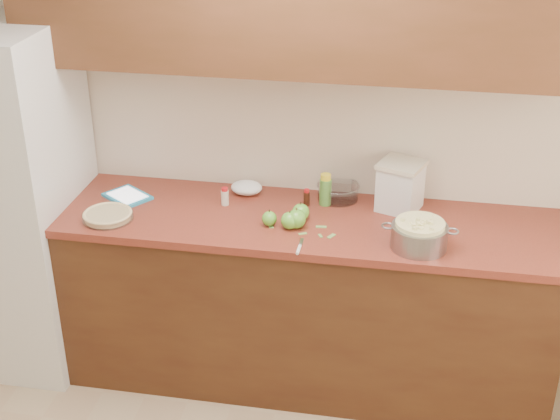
% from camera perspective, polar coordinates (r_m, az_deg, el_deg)
% --- Properties ---
extents(room_shell, '(3.60, 3.60, 3.60)m').
position_cam_1_polar(room_shell, '(2.32, -5.63, -8.70)').
color(room_shell, tan).
rests_on(room_shell, ground).
extents(counter_run, '(2.64, 0.68, 0.92)m').
position_cam_1_polar(counter_run, '(3.98, 0.52, -6.38)').
color(counter_run, '#4A2A14').
rests_on(counter_run, ground).
extents(fridge, '(0.70, 0.70, 1.80)m').
position_cam_1_polar(fridge, '(4.19, -19.33, 0.66)').
color(fridge, silver).
rests_on(fridge, ground).
extents(pie, '(0.24, 0.24, 0.04)m').
position_cam_1_polar(pie, '(3.81, -12.49, -0.40)').
color(pie, silver).
rests_on(pie, counter_run).
extents(colander, '(0.34, 0.25, 0.13)m').
position_cam_1_polar(colander, '(3.52, 10.15, -1.81)').
color(colander, gray).
rests_on(colander, counter_run).
extents(flour_canister, '(0.26, 0.26, 0.25)m').
position_cam_1_polar(flour_canister, '(3.82, 8.79, 1.78)').
color(flour_canister, silver).
rests_on(flour_canister, counter_run).
extents(tablet, '(0.28, 0.26, 0.02)m').
position_cam_1_polar(tablet, '(4.01, -11.10, 0.99)').
color(tablet, '#278FBC').
rests_on(tablet, counter_run).
extents(paring_knife, '(0.02, 0.15, 0.01)m').
position_cam_1_polar(paring_knife, '(3.47, 1.40, -2.83)').
color(paring_knife, gray).
rests_on(paring_knife, counter_run).
extents(lemon_bottle, '(0.06, 0.06, 0.16)m').
position_cam_1_polar(lemon_bottle, '(3.85, 3.34, 1.47)').
color(lemon_bottle, '#4C8C38').
rests_on(lemon_bottle, counter_run).
extents(cinnamon_shaker, '(0.04, 0.04, 0.09)m').
position_cam_1_polar(cinnamon_shaker, '(3.86, -4.05, 0.99)').
color(cinnamon_shaker, beige).
rests_on(cinnamon_shaker, counter_run).
extents(vanilla_bottle, '(0.03, 0.03, 0.09)m').
position_cam_1_polar(vanilla_bottle, '(3.85, 1.96, 0.90)').
color(vanilla_bottle, black).
rests_on(vanilla_bottle, counter_run).
extents(mixing_bowl, '(0.22, 0.22, 0.08)m').
position_cam_1_polar(mixing_bowl, '(3.92, 4.27, 1.40)').
color(mixing_bowl, silver).
rests_on(mixing_bowl, counter_run).
extents(paper_towel, '(0.18, 0.15, 0.07)m').
position_cam_1_polar(paper_towel, '(3.97, -2.46, 1.65)').
color(paper_towel, white).
rests_on(paper_towel, counter_run).
extents(apple_left, '(0.07, 0.07, 0.08)m').
position_cam_1_polar(apple_left, '(3.66, -0.78, -0.63)').
color(apple_left, '#5CAB31').
rests_on(apple_left, counter_run).
extents(apple_center, '(0.08, 0.08, 0.09)m').
position_cam_1_polar(apple_center, '(3.71, 1.52, -0.16)').
color(apple_center, '#5CAB31').
rests_on(apple_center, counter_run).
extents(apple_front, '(0.08, 0.08, 0.10)m').
position_cam_1_polar(apple_front, '(3.63, 0.72, -0.78)').
color(apple_front, '#5CAB31').
rests_on(apple_front, counter_run).
extents(apple_extra, '(0.09, 0.09, 0.10)m').
position_cam_1_polar(apple_extra, '(3.63, 1.20, -0.65)').
color(apple_extra, '#5CAB31').
rests_on(apple_extra, counter_run).
extents(peel_a, '(0.03, 0.04, 0.00)m').
position_cam_1_polar(peel_a, '(3.59, 2.97, -1.90)').
color(peel_a, '#77A851').
rests_on(peel_a, counter_run).
extents(peel_b, '(0.04, 0.05, 0.00)m').
position_cam_1_polar(peel_b, '(3.59, 3.77, -1.92)').
color(peel_b, '#77A851').
rests_on(peel_b, counter_run).
extents(peel_c, '(0.05, 0.03, 0.00)m').
position_cam_1_polar(peel_c, '(3.66, 3.03, -1.24)').
color(peel_c, '#77A851').
rests_on(peel_c, counter_run).
extents(peel_d, '(0.04, 0.03, 0.00)m').
position_cam_1_polar(peel_d, '(3.60, 1.67, -1.74)').
color(peel_d, '#77A851').
rests_on(peel_d, counter_run).
extents(peel_e, '(0.04, 0.05, 0.00)m').
position_cam_1_polar(peel_e, '(3.67, -0.69, -1.15)').
color(peel_e, '#77A851').
rests_on(peel_e, counter_run).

